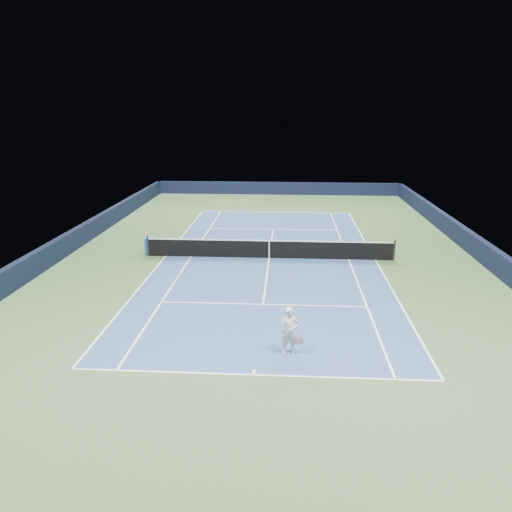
{
  "coord_description": "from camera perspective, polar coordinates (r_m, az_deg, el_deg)",
  "views": [
    {
      "loc": [
        0.9,
        -24.9,
        7.56
      ],
      "look_at": [
        -0.5,
        -3.0,
        1.0
      ],
      "focal_mm": 35.0,
      "sensor_mm": 36.0,
      "label": 1
    }
  ],
  "objects": [
    {
      "name": "ground",
      "position": [
        26.03,
        1.51,
        -0.24
      ],
      "size": [
        40.0,
        40.0,
        0.0
      ],
      "primitive_type": "plane",
      "color": "#36542E",
      "rests_on": "ground"
    },
    {
      "name": "wall_far",
      "position": [
        45.28,
        2.49,
        7.73
      ],
      "size": [
        22.0,
        0.35,
        1.1
      ],
      "primitive_type": "cube",
      "color": "black",
      "rests_on": "ground"
    },
    {
      "name": "wall_right",
      "position": [
        27.7,
        24.51,
        0.46
      ],
      "size": [
        0.35,
        40.0,
        1.1
      ],
      "primitive_type": "cube",
      "color": "black",
      "rests_on": "ground"
    },
    {
      "name": "wall_left",
      "position": [
        28.4,
        -20.87,
        1.24
      ],
      "size": [
        0.35,
        40.0,
        1.1
      ],
      "primitive_type": "cube",
      "color": "black",
      "rests_on": "ground"
    },
    {
      "name": "court_surface",
      "position": [
        26.03,
        1.51,
        -0.23
      ],
      "size": [
        10.97,
        23.77,
        0.01
      ],
      "primitive_type": "cube",
      "color": "navy",
      "rests_on": "ground"
    },
    {
      "name": "baseline_far",
      "position": [
        37.56,
        2.21,
        5.04
      ],
      "size": [
        10.97,
        0.08,
        0.0
      ],
      "primitive_type": "cube",
      "color": "white",
      "rests_on": "ground"
    },
    {
      "name": "baseline_near",
      "position": [
        15.07,
        -0.27,
        -13.43
      ],
      "size": [
        10.97,
        0.08,
        0.0
      ],
      "primitive_type": "cube",
      "color": "white",
      "rests_on": "ground"
    },
    {
      "name": "sideline_doubles_right",
      "position": [
        26.42,
        13.49,
        -0.44
      ],
      "size": [
        0.08,
        23.77,
        0.0
      ],
      "primitive_type": "cube",
      "color": "white",
      "rests_on": "ground"
    },
    {
      "name": "sideline_doubles_left",
      "position": [
        26.79,
        -10.29,
        -0.0
      ],
      "size": [
        0.08,
        23.77,
        0.0
      ],
      "primitive_type": "cube",
      "color": "white",
      "rests_on": "ground"
    },
    {
      "name": "sideline_singles_right",
      "position": [
        26.21,
        10.54,
        -0.38
      ],
      "size": [
        0.08,
        23.77,
        0.0
      ],
      "primitive_type": "cube",
      "color": "white",
      "rests_on": "ground"
    },
    {
      "name": "sideline_singles_left",
      "position": [
        26.5,
        -7.41,
        -0.05
      ],
      "size": [
        0.08,
        23.77,
        0.0
      ],
      "primitive_type": "cube",
      "color": "white",
      "rests_on": "ground"
    },
    {
      "name": "service_line_far",
      "position": [
        32.21,
        1.95,
        3.08
      ],
      "size": [
        8.23,
        0.08,
        0.0
      ],
      "primitive_type": "cube",
      "color": "white",
      "rests_on": "ground"
    },
    {
      "name": "service_line_near",
      "position": [
        20.0,
        0.81,
        -5.54
      ],
      "size": [
        8.23,
        0.08,
        0.0
      ],
      "primitive_type": "cube",
      "color": "white",
      "rests_on": "ground"
    },
    {
      "name": "center_service_line",
      "position": [
        26.03,
        1.51,
        -0.22
      ],
      "size": [
        0.08,
        12.8,
        0.0
      ],
      "primitive_type": "cube",
      "color": "white",
      "rests_on": "ground"
    },
    {
      "name": "center_mark_far",
      "position": [
        37.41,
        2.21,
        4.99
      ],
      "size": [
        0.08,
        0.3,
        0.0
      ],
      "primitive_type": "cube",
      "color": "white",
      "rests_on": "ground"
    },
    {
      "name": "center_mark_near",
      "position": [
        15.2,
        -0.23,
        -13.15
      ],
      "size": [
        0.08,
        0.3,
        0.0
      ],
      "primitive_type": "cube",
      "color": "white",
      "rests_on": "ground"
    },
    {
      "name": "tennis_net",
      "position": [
        25.89,
        1.52,
        0.83
      ],
      "size": [
        12.9,
        0.1,
        1.07
      ],
      "color": "black",
      "rests_on": "ground"
    },
    {
      "name": "sponsor_cube",
      "position": [
        27.3,
        -11.98,
        1.18
      ],
      "size": [
        0.63,
        0.58,
        0.9
      ],
      "color": "#1D56B3",
      "rests_on": "ground"
    },
    {
      "name": "tennis_player",
      "position": [
        15.97,
        3.86,
        -8.54
      ],
      "size": [
        0.77,
        1.26,
        2.24
      ],
      "color": "silver",
      "rests_on": "ground"
    }
  ]
}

